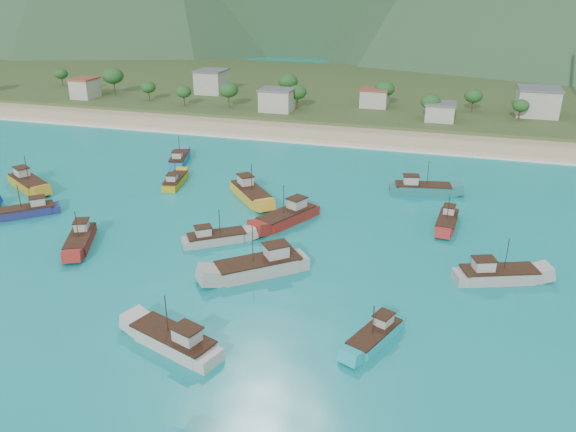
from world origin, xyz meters
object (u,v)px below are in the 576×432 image
(boat_3, at_px, (250,194))
(boat_14, at_px, (421,189))
(boat_21, at_px, (288,217))
(boat_29, at_px, (180,159))
(boat_2, at_px, (375,336))
(boat_11, at_px, (28,183))
(boat_9, at_px, (447,222))
(boat_17, at_px, (81,240))
(boat_13, at_px, (175,342))
(boat_16, at_px, (260,267))
(boat_26, at_px, (27,212))
(boat_30, at_px, (215,239))
(boat_5, at_px, (497,275))
(boat_20, at_px, (175,182))

(boat_3, distance_m, boat_14, 31.71)
(boat_21, relative_size, boat_29, 1.16)
(boat_2, relative_size, boat_11, 0.76)
(boat_21, distance_m, boat_29, 40.00)
(boat_9, distance_m, boat_17, 57.24)
(boat_9, relative_size, boat_13, 0.81)
(boat_13, bearing_deg, boat_16, 8.65)
(boat_17, bearing_deg, boat_26, -49.30)
(boat_14, height_order, boat_29, boat_14)
(boat_26, xyz_separation_m, boat_29, (11.15, 34.05, 0.02))
(boat_21, bearing_deg, boat_30, 78.20)
(boat_30, bearing_deg, boat_29, 178.37)
(boat_9, bearing_deg, boat_5, 117.20)
(boat_3, xyz_separation_m, boat_9, (34.63, -2.28, -0.32))
(boat_9, xyz_separation_m, boat_29, (-56.73, 18.22, 0.10))
(boat_16, relative_size, boat_30, 1.29)
(boat_11, bearing_deg, boat_16, 100.14)
(boat_9, xyz_separation_m, boat_21, (-25.04, -6.18, 0.29))
(boat_20, bearing_deg, boat_11, -171.12)
(boat_9, height_order, boat_20, boat_9)
(boat_13, xyz_separation_m, boat_14, (22.05, 55.84, 0.01))
(boat_13, bearing_deg, boat_30, 32.90)
(boat_26, bearing_deg, boat_16, -142.21)
(boat_30, bearing_deg, boat_9, 80.99)
(boat_14, distance_m, boat_26, 69.43)
(boat_9, bearing_deg, boat_11, 8.27)
(boat_3, relative_size, boat_9, 1.22)
(boat_13, height_order, boat_30, boat_13)
(boat_2, relative_size, boat_5, 0.79)
(boat_9, distance_m, boat_16, 33.56)
(boat_5, bearing_deg, boat_21, -128.99)
(boat_30, bearing_deg, boat_17, -107.21)
(boat_11, relative_size, boat_16, 0.97)
(boat_3, relative_size, boat_29, 1.09)
(boat_14, bearing_deg, boat_26, -75.46)
(boat_16, xyz_separation_m, boat_30, (-9.64, 7.16, -0.34))
(boat_14, bearing_deg, boat_11, -86.49)
(boat_21, bearing_deg, boat_26, 39.28)
(boat_11, distance_m, boat_16, 56.88)
(boat_3, height_order, boat_26, boat_3)
(boat_5, relative_size, boat_29, 1.08)
(boat_13, height_order, boat_29, boat_13)
(boat_16, relative_size, boat_20, 1.30)
(boat_13, height_order, boat_21, boat_21)
(boat_20, xyz_separation_m, boat_29, (-5.62, 13.12, 0.11))
(boat_11, relative_size, boat_20, 1.26)
(boat_13, xyz_separation_m, boat_20, (-24.02, 47.26, -0.23))
(boat_11, xyz_separation_m, boat_20, (26.06, 9.58, -0.28))
(boat_14, xyz_separation_m, boat_20, (-46.07, -8.58, -0.23))
(boat_20, height_order, boat_21, boat_21)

